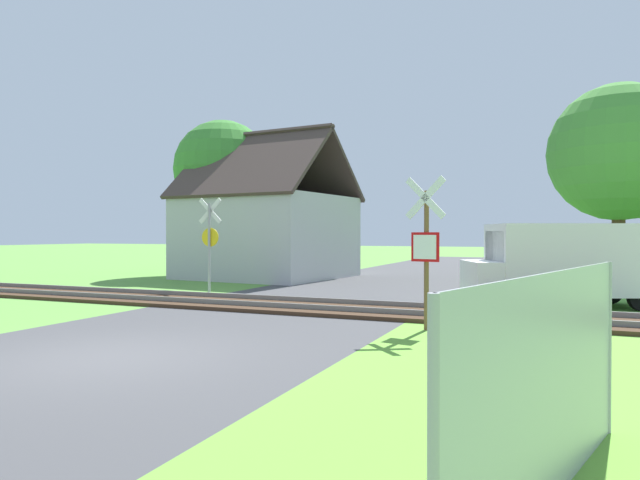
{
  "coord_description": "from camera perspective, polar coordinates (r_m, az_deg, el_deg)",
  "views": [
    {
      "loc": [
        6.62,
        -7.01,
        1.98
      ],
      "look_at": [
        0.5,
        7.65,
        1.8
      ],
      "focal_mm": 32.0,
      "sensor_mm": 36.0,
      "label": 1
    }
  ],
  "objects": [
    {
      "name": "tree_left",
      "position": [
        28.07,
        -9.7,
        6.93
      ],
      "size": [
        4.7,
        4.7,
        7.43
      ],
      "color": "#513823",
      "rests_on": "ground"
    },
    {
      "name": "tree_right",
      "position": [
        24.04,
        27.72,
        7.74
      ],
      "size": [
        5.07,
        5.07,
        7.53
      ],
      "color": "#513823",
      "rests_on": "ground"
    },
    {
      "name": "stop_sign_near",
      "position": [
        11.82,
        10.54,
        -0.57
      ],
      "size": [
        0.87,
        0.21,
        3.15
      ],
      "rotation": [
        0.0,
        0.0,
        2.95
      ],
      "color": "brown",
      "rests_on": "ground"
    },
    {
      "name": "mail_truck",
      "position": [
        16.68,
        23.36,
        -1.95
      ],
      "size": [
        5.23,
        3.61,
        2.24
      ],
      "rotation": [
        0.0,
        0.0,
        1.97
      ],
      "color": "white",
      "rests_on": "ground"
    },
    {
      "name": "rail_track",
      "position": [
        15.3,
        -3.19,
        -6.57
      ],
      "size": [
        60.0,
        2.6,
        0.22
      ],
      "color": "#422D1E",
      "rests_on": "ground"
    },
    {
      "name": "fence_panel",
      "position": [
        4.62,
        22.17,
        -13.55
      ],
      "size": [
        1.06,
        3.68,
        1.7
      ],
      "rotation": [
        0.0,
        0.0,
        1.3
      ],
      "color": "#9E9EA5",
      "rests_on": "ground"
    },
    {
      "name": "road_asphalt",
      "position": [
        11.35,
        -13.63,
        -9.4
      ],
      "size": [
        7.03,
        80.0,
        0.01
      ],
      "primitive_type": "cube",
      "color": "#424244",
      "rests_on": "ground"
    },
    {
      "name": "crossing_sign_far",
      "position": [
        19.65,
        -10.98,
        0.26
      ],
      "size": [
        0.88,
        0.13,
        3.19
      ],
      "rotation": [
        0.0,
        0.0,
        0.02
      ],
      "color": "#9E9EA5",
      "rests_on": "ground"
    },
    {
      "name": "ground_plane",
      "position": [
        9.84,
        -20.67,
        -11.0
      ],
      "size": [
        160.0,
        160.0,
        0.0
      ],
      "primitive_type": "plane",
      "color": "#5B933D"
    },
    {
      "name": "grass_verge",
      "position": [
        5.38,
        21.35,
        -20.93
      ],
      "size": [
        6.0,
        20.0,
        0.01
      ],
      "primitive_type": "cube",
      "color": "#64A237",
      "rests_on": "ground"
    },
    {
      "name": "house",
      "position": [
        25.83,
        -5.24,
        0.77
      ],
      "size": [
        7.33,
        7.33,
        6.64
      ],
      "rotation": [
        0.0,
        0.0,
        -0.11
      ],
      "color": "#B7B7BC",
      "rests_on": "ground"
    }
  ]
}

